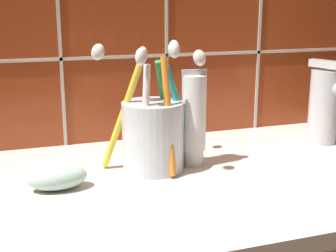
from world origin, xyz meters
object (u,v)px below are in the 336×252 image
object	(u,v)px
toothpaste_tube	(194,119)
soap_bar	(57,177)
toothbrush_cup	(153,131)
sink_faucet	(327,104)

from	to	relation	value
toothpaste_tube	soap_bar	world-z (taller)	toothpaste_tube
toothbrush_cup	toothpaste_tube	xyz separation A→B (cm)	(5.90, -0.07, 1.30)
toothbrush_cup	toothpaste_tube	world-z (taller)	toothbrush_cup
sink_faucet	soap_bar	xyz separation A→B (cm)	(-43.47, -5.93, -5.07)
toothbrush_cup	soap_bar	bearing A→B (deg)	-166.62
sink_faucet	toothpaste_tube	bearing A→B (deg)	-101.34
toothbrush_cup	soap_bar	world-z (taller)	toothbrush_cup
toothbrush_cup	sink_faucet	xyz separation A→B (cm)	(30.15, 2.76, 1.23)
sink_faucet	soap_bar	distance (cm)	44.17
soap_bar	toothbrush_cup	bearing A→B (deg)	13.38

